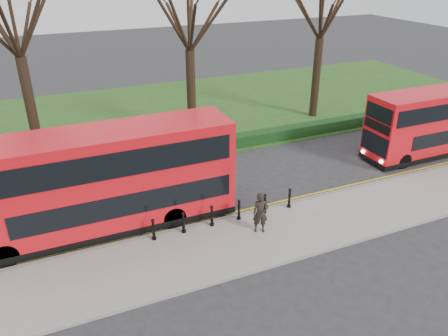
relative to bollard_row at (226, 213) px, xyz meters
name	(u,v)px	position (x,y,z in m)	size (l,w,h in m)	color
ground	(223,209)	(0.44, 1.35, -0.65)	(120.00, 120.00, 0.00)	#28282B
pavement	(250,240)	(0.44, -1.65, -0.57)	(60.00, 4.00, 0.15)	gray
kerb	(231,218)	(0.44, 0.35, -0.57)	(60.00, 0.25, 0.16)	slate
grass_verge	(147,116)	(0.44, 16.35, -0.62)	(60.00, 18.00, 0.06)	#234717
hedge	(180,151)	(0.44, 8.15, -0.25)	(60.00, 0.90, 0.80)	black
yellow_line_outer	(228,216)	(0.44, 0.65, -0.64)	(60.00, 0.10, 0.01)	yellow
yellow_line_inner	(227,214)	(0.44, 0.85, -0.64)	(60.00, 0.10, 0.01)	yellow
tree_left	(13,19)	(-7.56, 11.35, 7.65)	(7.30, 7.30, 11.41)	black
tree_mid	(189,20)	(2.44, 11.35, 7.09)	(6.82, 6.82, 10.66)	black
tree_right	(322,11)	(12.44, 11.35, 7.18)	(6.90, 6.90, 10.78)	black
bollard_row	(226,213)	(0.00, 0.00, 0.00)	(7.00, 0.15, 1.00)	black
bus_lead	(101,183)	(-5.16, 1.95, 1.73)	(11.89, 2.73, 4.73)	red
bus_rear	(441,121)	(15.70, 2.38, 1.41)	(10.30, 2.37, 4.10)	red
pedestrian	(261,213)	(1.13, -1.28, 0.45)	(0.70, 0.46, 1.91)	black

